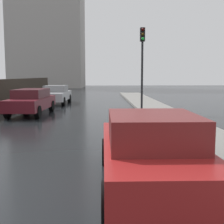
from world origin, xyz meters
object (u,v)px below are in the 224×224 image
car_silver_mid_road (56,94)px  traffic_light (142,54)px  car_maroon_far_ahead (31,101)px  car_red_near_kerb (150,151)px

car_silver_mid_road → traffic_light: (5.67, -5.40, 2.60)m
car_silver_mid_road → car_maroon_far_ahead: size_ratio=0.97×
car_red_near_kerb → car_silver_mid_road: 17.74m
car_silver_mid_road → car_maroon_far_ahead: car_maroon_far_ahead is taller
traffic_light → car_red_near_kerb: bearing=-97.0°
car_maroon_far_ahead → car_silver_mid_road: bearing=-90.0°
car_red_near_kerb → car_maroon_far_ahead: (-4.61, 10.95, 0.02)m
car_red_near_kerb → traffic_light: (1.46, 11.83, 2.59)m
traffic_light → car_maroon_far_ahead: bearing=-171.7°
car_maroon_far_ahead → traffic_light: bearing=-168.1°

